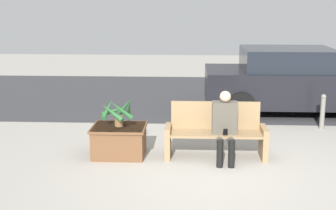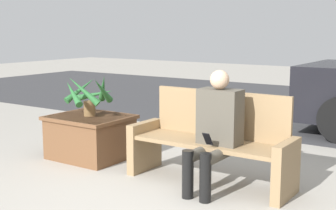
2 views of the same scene
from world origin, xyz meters
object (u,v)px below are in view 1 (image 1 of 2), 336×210
bench (215,132)px  potted_plant (118,111)px  bollard_post (323,111)px  parked_car (289,81)px  person_seated (225,124)px  planter_box (119,140)px

bench → potted_plant: bearing=-178.9°
potted_plant → bollard_post: 4.24m
parked_car → bollard_post: 1.53m
bench → parked_car: parked_car is taller
person_seated → bench: bearing=125.5°
person_seated → potted_plant: person_seated is taller
planter_box → bollard_post: (3.81, 1.84, 0.10)m
person_seated → planter_box: size_ratio=1.27×
bench → person_seated: person_seated is taller
bench → potted_plant: size_ratio=2.62×
planter_box → bollard_post: bearing=25.8°
bench → person_seated: bearing=-54.5°
parked_car → potted_plant: bearing=-136.4°
person_seated → planter_box: (-1.72, 0.15, -0.33)m
potted_plant → bollard_post: size_ratio=0.89×
bench → bollard_post: 2.86m
person_seated → parked_car: parked_car is taller
planter_box → bollard_post: size_ratio=1.26×
potted_plant → planter_box: bearing=-73.7°
person_seated → bollard_post: person_seated is taller
bench → person_seated: (0.13, -0.19, 0.20)m
planter_box → potted_plant: 0.49m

